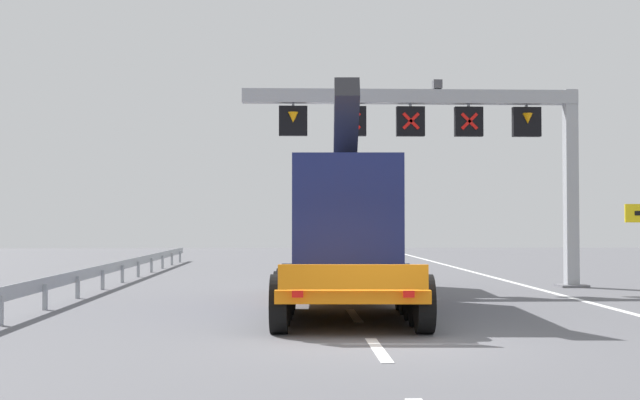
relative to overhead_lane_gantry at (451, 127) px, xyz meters
name	(u,v)px	position (x,y,z in m)	size (l,w,h in m)	color
ground	(380,342)	(-3.65, -12.27, -5.16)	(112.00, 112.00, 0.00)	#5B5B60
lane_markings	(328,278)	(-3.78, 4.59, -5.15)	(0.20, 48.32, 0.01)	silver
edge_line_right	(532,288)	(2.55, -0.27, -5.15)	(0.20, 63.00, 0.01)	silver
overhead_lane_gantry	(451,127)	(0.00, 0.00, 0.00)	(11.09, 0.90, 6.68)	#9EA0A5
heavy_haul_truck_orange	(343,226)	(-3.75, -3.78, -3.17)	(3.52, 14.15, 5.30)	orange
guardrail_left	(121,266)	(-11.06, 2.51, -4.60)	(0.13, 33.56, 0.76)	#999EA3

